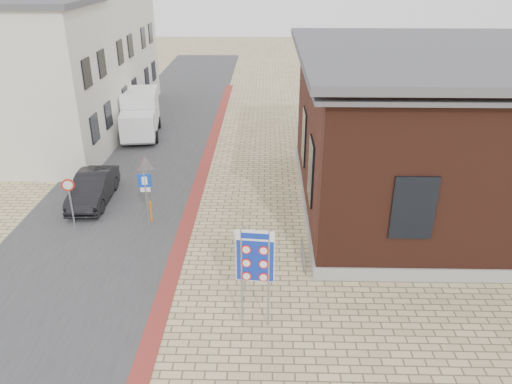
% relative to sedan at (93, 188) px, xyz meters
% --- Properties ---
extents(ground, '(120.00, 120.00, 0.00)m').
position_rel_sedan_xyz_m(ground, '(6.50, -6.86, -0.68)').
color(ground, tan).
rests_on(ground, ground).
extents(road_strip, '(7.00, 60.00, 0.02)m').
position_rel_sedan_xyz_m(road_strip, '(1.00, 8.14, -0.67)').
color(road_strip, '#38383A').
rests_on(road_strip, ground).
extents(curb_strip, '(0.60, 40.00, 0.02)m').
position_rel_sedan_xyz_m(curb_strip, '(4.50, 3.14, -0.66)').
color(curb_strip, maroon).
rests_on(curb_strip, ground).
extents(brick_building, '(13.00, 13.00, 6.80)m').
position_rel_sedan_xyz_m(brick_building, '(15.49, 0.13, 2.81)').
color(brick_building, gray).
rests_on(brick_building, ground).
extents(townhouse_near, '(7.40, 6.40, 8.30)m').
position_rel_sedan_xyz_m(townhouse_near, '(-4.49, 5.14, 3.49)').
color(townhouse_near, silver).
rests_on(townhouse_near, ground).
extents(townhouse_mid, '(7.40, 6.40, 9.10)m').
position_rel_sedan_xyz_m(townhouse_mid, '(-4.49, 11.14, 3.89)').
color(townhouse_mid, silver).
rests_on(townhouse_mid, ground).
extents(townhouse_far, '(7.40, 6.40, 8.30)m').
position_rel_sedan_xyz_m(townhouse_far, '(-4.49, 17.14, 3.49)').
color(townhouse_far, silver).
rests_on(townhouse_far, ground).
extents(bike_rack, '(0.08, 1.80, 0.60)m').
position_rel_sedan_xyz_m(bike_rack, '(9.15, -4.66, -0.42)').
color(bike_rack, slate).
rests_on(bike_rack, ground).
extents(sedan, '(1.60, 4.17, 1.36)m').
position_rel_sedan_xyz_m(sedan, '(0.00, 0.00, 0.00)').
color(sedan, black).
rests_on(sedan, ground).
extents(box_truck, '(2.71, 5.27, 2.63)m').
position_rel_sedan_xyz_m(box_truck, '(-0.02, 9.46, 0.68)').
color(box_truck, slate).
rests_on(box_truck, ground).
extents(border_sign, '(1.10, 0.16, 3.24)m').
position_rel_sedan_xyz_m(border_sign, '(7.49, -8.21, 1.66)').
color(border_sign, gray).
rests_on(border_sign, ground).
extents(essen_sign, '(0.66, 0.10, 2.46)m').
position_rel_sedan_xyz_m(essen_sign, '(7.11, -6.56, 0.95)').
color(essen_sign, gray).
rests_on(essen_sign, ground).
extents(parking_sign, '(0.54, 0.10, 2.46)m').
position_rel_sedan_xyz_m(parking_sign, '(3.00, -2.36, 1.00)').
color(parking_sign, gray).
rests_on(parking_sign, ground).
extents(yield_sign, '(0.86, 0.38, 2.53)m').
position_rel_sedan_xyz_m(yield_sign, '(2.70, -0.86, 1.26)').
color(yield_sign, gray).
rests_on(yield_sign, ground).
extents(speed_sign, '(0.50, 0.17, 2.16)m').
position_rel_sedan_xyz_m(speed_sign, '(-0.08, -2.36, 0.75)').
color(speed_sign, gray).
rests_on(speed_sign, ground).
extents(bollard, '(0.11, 0.11, 0.94)m').
position_rel_sedan_xyz_m(bollard, '(3.00, -1.86, -0.21)').
color(bollard, orange).
rests_on(bollard, ground).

